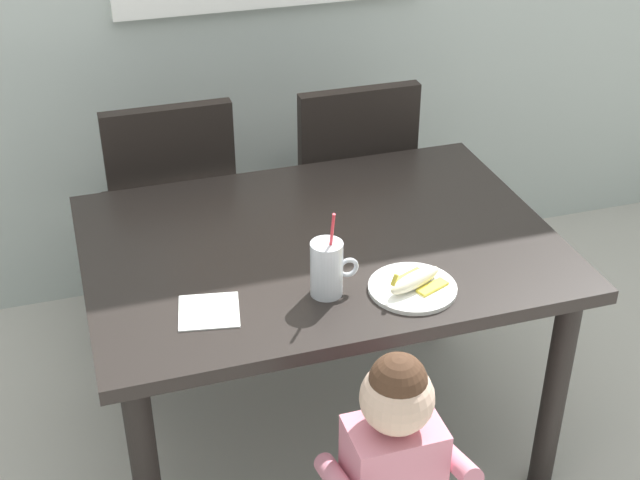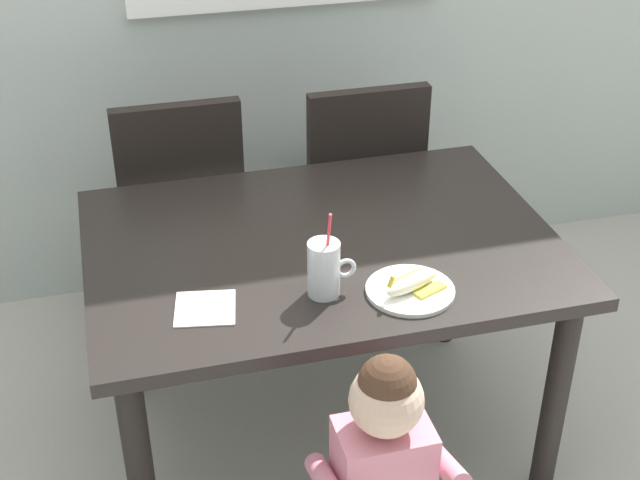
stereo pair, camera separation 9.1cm
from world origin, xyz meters
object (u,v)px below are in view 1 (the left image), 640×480
object	(u,v)px
toddler_standing	(393,463)
milk_cup	(327,271)
dining_chair_left	(171,207)
paper_napkin	(209,311)
dining_chair_right	(347,186)
dining_table	(320,270)
peeled_banana	(415,280)
snack_plate	(412,288)

from	to	relation	value
toddler_standing	milk_cup	size ratio (longest dim) A/B	3.35
dining_chair_left	paper_napkin	distance (m)	0.96
dining_chair_right	toddler_standing	distance (m)	1.36
dining_table	dining_chair_left	size ratio (longest dim) A/B	1.37
toddler_standing	peeled_banana	xyz separation A→B (m)	(0.19, 0.35, 0.25)
dining_chair_left	snack_plate	world-z (taller)	dining_chair_left
dining_chair_left	milk_cup	xyz separation A→B (m)	(0.27, -0.95, 0.27)
toddler_standing	milk_cup	world-z (taller)	milk_cup
dining_chair_left	paper_napkin	bearing A→B (deg)	87.63
dining_chair_left	peeled_banana	size ratio (longest dim) A/B	5.46
dining_chair_left	snack_plate	distance (m)	1.13
dining_table	peeled_banana	world-z (taller)	peeled_banana
dining_chair_right	milk_cup	distance (m)	1.02
dining_table	snack_plate	xyz separation A→B (m)	(0.15, -0.31, 0.11)
milk_cup	paper_napkin	world-z (taller)	milk_cup
toddler_standing	peeled_banana	world-z (taller)	toddler_standing
toddler_standing	snack_plate	distance (m)	0.46
dining_chair_right	toddler_standing	xyz separation A→B (m)	(-0.33, -1.32, -0.02)
toddler_standing	milk_cup	xyz separation A→B (m)	(-0.03, 0.41, 0.29)
milk_cup	dining_table	bearing A→B (deg)	76.42
dining_chair_left	peeled_banana	world-z (taller)	dining_chair_left
dining_chair_left	dining_chair_right	distance (m)	0.64
peeled_banana	snack_plate	bearing A→B (deg)	146.51
dining_table	peeled_banana	distance (m)	0.37
toddler_standing	milk_cup	bearing A→B (deg)	94.79
snack_plate	paper_napkin	world-z (taller)	snack_plate
milk_cup	snack_plate	distance (m)	0.23
peeled_banana	paper_napkin	size ratio (longest dim) A/B	1.17
dining_chair_left	dining_chair_right	xyz separation A→B (m)	(0.64, -0.04, 0.00)
dining_chair_right	milk_cup	size ratio (longest dim) A/B	3.83
paper_napkin	dining_table	bearing A→B (deg)	33.91
milk_cup	toddler_standing	bearing A→B (deg)	-85.21
dining_chair_left	milk_cup	world-z (taller)	milk_cup
milk_cup	dining_chair_right	bearing A→B (deg)	68.03
toddler_standing	paper_napkin	distance (m)	0.58
dining_chair_right	snack_plate	xyz separation A→B (m)	(-0.15, -0.97, 0.21)
dining_table	toddler_standing	xyz separation A→B (m)	(-0.03, -0.66, -0.12)
dining_chair_right	snack_plate	distance (m)	1.00
milk_cup	peeled_banana	distance (m)	0.23
dining_table	dining_chair_right	world-z (taller)	dining_chair_right
dining_chair_left	snack_plate	size ratio (longest dim) A/B	4.17
dining_chair_left	snack_plate	bearing A→B (deg)	115.68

